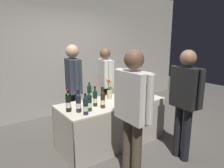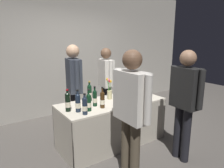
% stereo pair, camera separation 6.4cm
% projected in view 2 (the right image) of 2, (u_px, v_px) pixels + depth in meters
% --- Properties ---
extents(ground_plane, '(12.00, 12.00, 0.00)m').
position_uv_depth(ground_plane, '(112.00, 142.00, 3.54)').
color(ground_plane, '#514C47').
extents(back_partition, '(7.63, 0.12, 2.99)m').
position_uv_depth(back_partition, '(66.00, 51.00, 4.76)').
color(back_partition, '#9E998E').
rests_on(back_partition, ground_plane).
extents(tasting_table, '(1.79, 0.77, 0.75)m').
position_uv_depth(tasting_table, '(112.00, 114.00, 3.42)').
color(tasting_table, beige).
rests_on(tasting_table, ground_plane).
extents(featured_wine_bottle, '(0.08, 0.08, 0.32)m').
position_uv_depth(featured_wine_bottle, '(128.00, 90.00, 3.60)').
color(featured_wine_bottle, black).
rests_on(featured_wine_bottle, tasting_table).
extents(display_bottle_0, '(0.08, 0.08, 0.33)m').
position_uv_depth(display_bottle_0, '(68.00, 102.00, 2.89)').
color(display_bottle_0, black).
rests_on(display_bottle_0, tasting_table).
extents(display_bottle_1, '(0.07, 0.07, 0.34)m').
position_uv_depth(display_bottle_1, '(120.00, 89.00, 3.58)').
color(display_bottle_1, black).
rests_on(display_bottle_1, tasting_table).
extents(display_bottle_2, '(0.07, 0.07, 0.33)m').
position_uv_depth(display_bottle_2, '(89.00, 102.00, 2.91)').
color(display_bottle_2, black).
rests_on(display_bottle_2, tasting_table).
extents(display_bottle_3, '(0.07, 0.07, 0.32)m').
position_uv_depth(display_bottle_3, '(102.00, 99.00, 3.04)').
color(display_bottle_3, '#38230F').
rests_on(display_bottle_3, tasting_table).
extents(display_bottle_4, '(0.07, 0.07, 0.34)m').
position_uv_depth(display_bottle_4, '(90.00, 92.00, 3.38)').
color(display_bottle_4, black).
rests_on(display_bottle_4, tasting_table).
extents(display_bottle_5, '(0.07, 0.07, 0.30)m').
position_uv_depth(display_bottle_5, '(85.00, 105.00, 2.77)').
color(display_bottle_5, '#192333').
rests_on(display_bottle_5, tasting_table).
extents(display_bottle_6, '(0.07, 0.07, 0.32)m').
position_uv_depth(display_bottle_6, '(95.00, 98.00, 3.12)').
color(display_bottle_6, black).
rests_on(display_bottle_6, tasting_table).
extents(display_bottle_7, '(0.08, 0.08, 0.35)m').
position_uv_depth(display_bottle_7, '(140.00, 85.00, 3.91)').
color(display_bottle_7, '#192333').
rests_on(display_bottle_7, tasting_table).
extents(display_bottle_8, '(0.08, 0.08, 0.33)m').
position_uv_depth(display_bottle_8, '(78.00, 102.00, 2.87)').
color(display_bottle_8, '#192333').
rests_on(display_bottle_8, tasting_table).
extents(wine_glass_near_vendor, '(0.07, 0.07, 0.13)m').
position_uv_depth(wine_glass_near_vendor, '(119.00, 95.00, 3.45)').
color(wine_glass_near_vendor, silver).
rests_on(wine_glass_near_vendor, tasting_table).
extents(wine_glass_mid, '(0.07, 0.07, 0.12)m').
position_uv_depth(wine_glass_mid, '(124.00, 100.00, 3.16)').
color(wine_glass_mid, silver).
rests_on(wine_glass_mid, tasting_table).
extents(wine_glass_near_taster, '(0.07, 0.07, 0.14)m').
position_uv_depth(wine_glass_near_taster, '(84.00, 103.00, 2.99)').
color(wine_glass_near_taster, silver).
rests_on(wine_glass_near_taster, tasting_table).
extents(flower_vase, '(0.09, 0.09, 0.38)m').
position_uv_depth(flower_vase, '(109.00, 92.00, 3.49)').
color(flower_vase, tan).
rests_on(flower_vase, tasting_table).
extents(brochure_stand, '(0.11, 0.11, 0.14)m').
position_uv_depth(brochure_stand, '(78.00, 102.00, 3.11)').
color(brochure_stand, silver).
rests_on(brochure_stand, tasting_table).
extents(vendor_presenter, '(0.27, 0.56, 1.60)m').
position_uv_depth(vendor_presenter, '(106.00, 79.00, 4.21)').
color(vendor_presenter, black).
rests_on(vendor_presenter, ground_plane).
extents(vendor_assistant, '(0.28, 0.57, 1.68)m').
position_uv_depth(vendor_assistant, '(74.00, 82.00, 3.61)').
color(vendor_assistant, black).
rests_on(vendor_assistant, ground_plane).
extents(taster_foreground_right, '(0.23, 0.63, 1.67)m').
position_uv_depth(taster_foreground_right, '(131.00, 106.00, 2.36)').
color(taster_foreground_right, '#4C4233').
rests_on(taster_foreground_right, ground_plane).
extents(taster_foreground_left, '(0.24, 0.56, 1.63)m').
position_uv_depth(taster_foreground_left, '(185.00, 97.00, 2.85)').
color(taster_foreground_left, black).
rests_on(taster_foreground_left, ground_plane).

